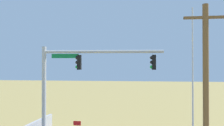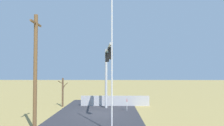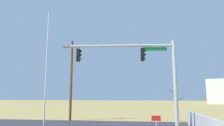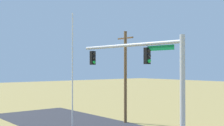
{
  "view_description": "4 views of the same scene",
  "coord_description": "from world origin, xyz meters",
  "px_view_note": "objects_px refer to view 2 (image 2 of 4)",
  "views": [
    {
      "loc": [
        -3.72,
        16.03,
        5.18
      ],
      "look_at": [
        -1.05,
        -1.84,
        5.43
      ],
      "focal_mm": 42.96,
      "sensor_mm": 36.0,
      "label": 1
    },
    {
      "loc": [
        -20.91,
        -1.72,
        4.06
      ],
      "look_at": [
        -0.81,
        -1.44,
        4.81
      ],
      "focal_mm": 34.99,
      "sensor_mm": 36.0,
      "label": 2
    },
    {
      "loc": [
        0.71,
        -16.37,
        2.49
      ],
      "look_at": [
        -1.2,
        -1.85,
        4.74
      ],
      "focal_mm": 33.34,
      "sensor_mm": 36.0,
      "label": 3
    },
    {
      "loc": [
        12.54,
        -13.08,
        4.79
      ],
      "look_at": [
        -1.66,
        -1.4,
        5.08
      ],
      "focal_mm": 46.14,
      "sensor_mm": 36.0,
      "label": 4
    }
  ],
  "objects_px": {
    "signal_mast": "(107,66)",
    "flagpole": "(112,65)",
    "open_sign": "(127,102)",
    "utility_pole": "(35,70)",
    "bare_tree": "(63,92)"
  },
  "relations": [
    {
      "from": "signal_mast",
      "to": "flagpole",
      "type": "distance_m",
      "value": 7.44
    },
    {
      "from": "signal_mast",
      "to": "flagpole",
      "type": "height_order",
      "value": "flagpole"
    },
    {
      "from": "flagpole",
      "to": "bare_tree",
      "type": "xyz_separation_m",
      "value": [
        10.35,
        5.78,
        -2.78
      ]
    },
    {
      "from": "open_sign",
      "to": "utility_pole",
      "type": "bearing_deg",
      "value": 139.28
    },
    {
      "from": "flagpole",
      "to": "open_sign",
      "type": "relative_size",
      "value": 7.34
    },
    {
      "from": "utility_pole",
      "to": "bare_tree",
      "type": "height_order",
      "value": "utility_pole"
    },
    {
      "from": "signal_mast",
      "to": "utility_pole",
      "type": "height_order",
      "value": "utility_pole"
    },
    {
      "from": "bare_tree",
      "to": "open_sign",
      "type": "distance_m",
      "value": 7.64
    },
    {
      "from": "signal_mast",
      "to": "utility_pole",
      "type": "xyz_separation_m",
      "value": [
        -7.21,
        4.66,
        -0.48
      ]
    },
    {
      "from": "signal_mast",
      "to": "open_sign",
      "type": "height_order",
      "value": "signal_mast"
    },
    {
      "from": "bare_tree",
      "to": "open_sign",
      "type": "height_order",
      "value": "bare_tree"
    },
    {
      "from": "bare_tree",
      "to": "flagpole",
      "type": "bearing_deg",
      "value": -150.81
    },
    {
      "from": "signal_mast",
      "to": "bare_tree",
      "type": "xyz_separation_m",
      "value": [
        2.93,
        5.19,
        -2.92
      ]
    },
    {
      "from": "signal_mast",
      "to": "open_sign",
      "type": "distance_m",
      "value": 4.26
    },
    {
      "from": "utility_pole",
      "to": "signal_mast",
      "type": "bearing_deg",
      "value": -32.86
    }
  ]
}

